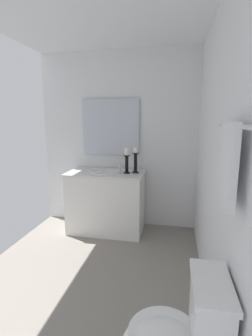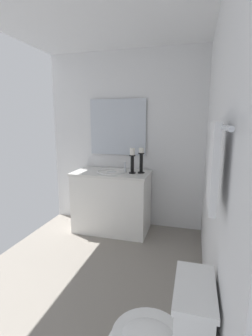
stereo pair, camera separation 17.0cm
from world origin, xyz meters
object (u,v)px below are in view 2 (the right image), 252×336
(mirror, at_px, (118,127))
(towel_bar, at_px, (220,126))
(vanity_cabinet, at_px, (112,201))
(towel_near_vanity, at_px, (213,166))
(candle_holder_short, at_px, (132,160))
(sink_basin, at_px, (112,175))
(candle_holder_tall, at_px, (141,160))

(mirror, bearing_deg, towel_bar, 28.21)
(vanity_cabinet, relative_size, towel_near_vanity, 2.57)
(candle_holder_short, bearing_deg, towel_bar, 25.00)
(towel_bar, xyz_separation_m, towel_near_vanity, (0.00, -0.02, -0.18))
(towel_near_vanity, bearing_deg, sink_basin, -148.80)
(candle_holder_short, distance_m, towel_bar, 2.13)
(vanity_cabinet, bearing_deg, mirror, 179.99)
(sink_basin, relative_size, candle_holder_short, 1.22)
(towel_bar, bearing_deg, towel_near_vanity, -90.00)
(candle_holder_tall, relative_size, towel_near_vanity, 0.82)
(sink_basin, xyz_separation_m, towel_near_vanity, (1.89, 1.15, 0.51))
(vanity_cabinet, xyz_separation_m, towel_near_vanity, (1.89, 1.15, 0.89))
(vanity_cabinet, height_order, mirror, mirror)
(candle_holder_tall, bearing_deg, candle_holder_short, -65.68)
(vanity_cabinet, bearing_deg, sink_basin, 90.00)
(candle_holder_short, bearing_deg, vanity_cabinet, -92.69)
(towel_bar, height_order, towel_near_vanity, towel_near_vanity)
(sink_basin, xyz_separation_m, towel_bar, (1.89, 1.16, 0.70))
(mirror, relative_size, candle_holder_short, 2.47)
(towel_bar, bearing_deg, sink_basin, -148.40)
(sink_basin, relative_size, towel_bar, 0.55)
(towel_near_vanity, bearing_deg, vanity_cabinet, -148.78)
(candle_holder_short, bearing_deg, sink_basin, -92.70)
(vanity_cabinet, height_order, candle_holder_tall, candle_holder_tall)
(mirror, bearing_deg, towel_near_vanity, 27.84)
(sink_basin, relative_size, towel_near_vanity, 1.00)
(candle_holder_short, bearing_deg, towel_near_vanity, 24.54)
(towel_bar, bearing_deg, mirror, -151.79)
(candle_holder_tall, distance_m, candle_holder_short, 0.12)
(towel_near_vanity, bearing_deg, candle_holder_tall, -158.75)
(sink_basin, relative_size, mirror, 0.49)
(vanity_cabinet, xyz_separation_m, mirror, (-0.28, 0.00, 1.00))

